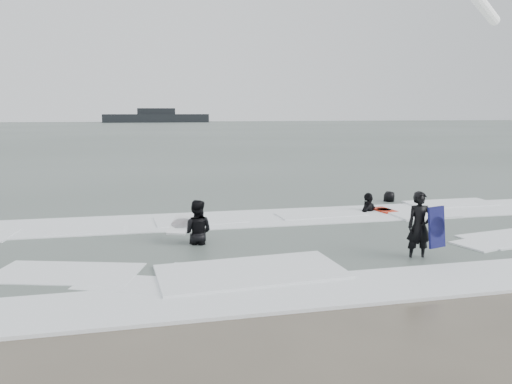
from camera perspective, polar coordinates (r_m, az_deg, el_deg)
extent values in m
plane|color=brown|center=(10.55, 5.77, -10.22)|extent=(320.00, 320.00, 0.00)
plane|color=#47544C|center=(89.57, -10.13, 6.90)|extent=(320.00, 320.00, 0.00)
imported|color=black|center=(12.58, 17.99, -7.40)|extent=(0.65, 0.47, 1.67)
imported|color=black|center=(13.35, -6.75, -6.05)|extent=(1.02, 0.89, 1.77)
imported|color=black|center=(17.81, 12.72, -2.34)|extent=(1.15, 1.01, 1.86)
imported|color=black|center=(19.91, 14.98, -1.22)|extent=(0.93, 0.79, 1.61)
cube|color=white|center=(10.00, 6.84, -11.14)|extent=(30.03, 2.32, 0.07)
cube|color=white|center=(16.14, -0.74, -3.14)|extent=(30.00, 2.60, 0.09)
cube|color=black|center=(157.69, -11.31, 8.27)|extent=(31.72, 5.66, 2.49)
cube|color=black|center=(157.67, -11.34, 9.05)|extent=(11.33, 3.40, 1.81)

